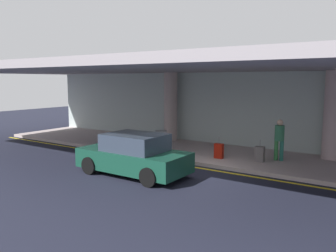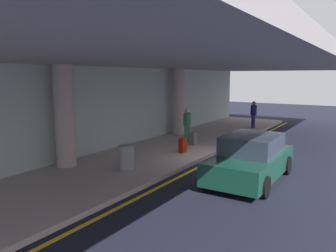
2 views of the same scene
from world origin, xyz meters
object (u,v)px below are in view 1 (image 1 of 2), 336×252
support_column_far_left (171,107)px  support_column_left_mid (333,115)px  traveler_with_luggage (279,137)px  car_dark_green (134,155)px  suitcase_upright_primary (260,154)px  suitcase_upright_secondary (219,151)px  trash_bin_steel (161,139)px

support_column_far_left → support_column_left_mid: same height
traveler_with_luggage → car_dark_green: bearing=-75.2°
car_dark_green → suitcase_upright_primary: 5.10m
suitcase_upright_secondary → trash_bin_steel: (-3.26, 0.41, 0.11)m
support_column_left_mid → traveler_with_luggage: bearing=-138.2°
support_column_left_mid → suitcase_upright_primary: (-2.25, -2.18, -1.51)m
support_column_far_left → traveler_with_luggage: bearing=-13.5°
support_column_left_mid → traveler_with_luggage: 2.43m
support_column_left_mid → car_dark_green: size_ratio=0.89×
support_column_far_left → support_column_left_mid: size_ratio=1.00×
traveler_with_luggage → suitcase_upright_primary: 1.09m
support_column_left_mid → traveler_with_luggage: support_column_left_mid is taller
traveler_with_luggage → trash_bin_steel: (-5.46, -0.59, -0.54)m
suitcase_upright_primary → trash_bin_steel: size_ratio=1.06×
suitcase_upright_primary → traveler_with_luggage: bearing=67.5°
support_column_left_mid → trash_bin_steel: support_column_left_mid is taller
support_column_left_mid → suitcase_upright_primary: size_ratio=4.06×
car_dark_green → traveler_with_luggage: size_ratio=2.44×
support_column_far_left → suitcase_upright_primary: size_ratio=4.06×
traveler_with_luggage → trash_bin_steel: 5.51m
support_column_far_left → car_dark_green: support_column_far_left is taller
support_column_far_left → trash_bin_steel: 2.67m
suitcase_upright_primary → suitcase_upright_secondary: 1.67m
suitcase_upright_secondary → traveler_with_luggage: bearing=48.4°
suitcase_upright_primary → support_column_far_left: bearing=176.5°
support_column_far_left → traveler_with_luggage: support_column_far_left is taller
support_column_left_mid → traveler_with_luggage: (-1.69, -1.51, -0.86)m
suitcase_upright_secondary → trash_bin_steel: size_ratio=1.06×
suitcase_upright_secondary → support_column_left_mid: bearing=56.8°
car_dark_green → suitcase_upright_secondary: car_dark_green is taller
suitcase_upright_primary → suitcase_upright_secondary: bearing=-151.1°
suitcase_upright_secondary → support_column_far_left: bearing=172.3°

